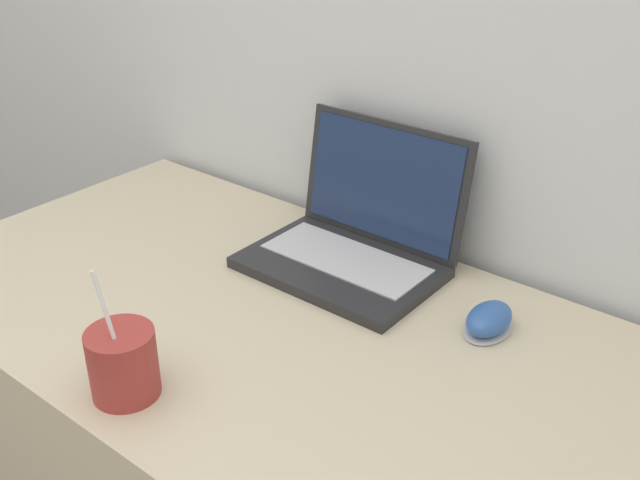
{
  "coord_description": "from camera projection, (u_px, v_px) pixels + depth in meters",
  "views": [
    {
      "loc": [
        0.7,
        -0.39,
        1.45
      ],
      "look_at": [
        -0.0,
        0.48,
        0.86
      ],
      "focal_mm": 42.0,
      "sensor_mm": 36.0,
      "label": 1
    }
  ],
  "objects": [
    {
      "name": "drink_cup",
      "position": [
        123.0,
        362.0,
        1.02
      ],
      "size": [
        0.1,
        0.1,
        0.2
      ],
      "color": "#9E332D",
      "rests_on": "desk"
    },
    {
      "name": "computer_mouse",
      "position": [
        489.0,
        320.0,
        1.17
      ],
      "size": [
        0.07,
        0.1,
        0.04
      ],
      "color": "#B2B2B7",
      "rests_on": "desk"
    },
    {
      "name": "laptop",
      "position": [
        355.0,
        235.0,
        1.35
      ],
      "size": [
        0.34,
        0.27,
        0.24
      ],
      "color": "#232326",
      "rests_on": "desk"
    }
  ]
}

